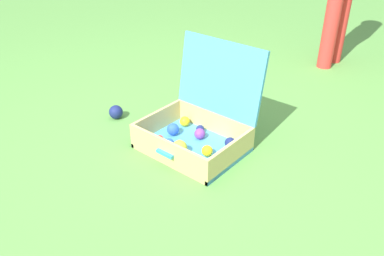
# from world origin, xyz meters

# --- Properties ---
(ground_plane) EXTENTS (16.00, 16.00, 0.00)m
(ground_plane) POSITION_xyz_m (0.00, 0.00, 0.00)
(ground_plane) COLOR #569342
(open_suitcase) EXTENTS (0.56, 0.52, 0.57)m
(open_suitcase) POSITION_xyz_m (-0.08, 0.12, 0.13)
(open_suitcase) COLOR #4799C6
(open_suitcase) RESTS_ON ground
(stray_ball_on_grass) EXTENTS (0.09, 0.09, 0.09)m
(stray_ball_on_grass) POSITION_xyz_m (-0.69, 0.02, 0.04)
(stray_ball_on_grass) COLOR navy
(stray_ball_on_grass) RESTS_ON ground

